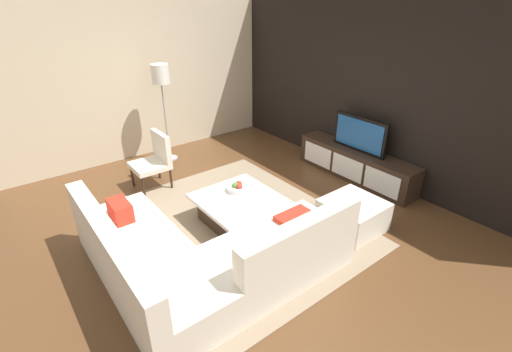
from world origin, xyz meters
name	(u,v)px	position (x,y,z in m)	size (l,w,h in m)	color
ground_plane	(238,229)	(0.00, 0.00, 0.00)	(14.00, 14.00, 0.00)	brown
feature_wall_back	(377,92)	(0.00, 2.70, 1.40)	(6.40, 0.12, 2.80)	black
side_wall_left	(143,79)	(-3.20, 0.20, 1.40)	(0.12, 5.20, 2.80)	beige
area_rug	(234,225)	(-0.10, 0.00, 0.01)	(3.26, 2.73, 0.01)	gray
media_console	(355,164)	(0.00, 2.40, 0.25)	(2.12, 0.45, 0.50)	#332319
television	(360,134)	(0.00, 2.40, 0.78)	(0.97, 0.06, 0.56)	black
sectional_couch	(200,257)	(0.51, -0.85, 0.29)	(2.30, 2.39, 0.83)	silver
coffee_table	(239,210)	(-0.10, 0.10, 0.20)	(1.06, 1.00, 0.38)	#332319
accent_chair_near	(155,158)	(-1.78, -0.32, 0.49)	(0.53, 0.53, 0.87)	#332319
floor_lamp	(161,81)	(-2.62, 0.30, 1.45)	(0.30, 0.30, 1.73)	#A5A5AA
ottoman	(353,215)	(0.91, 1.20, 0.20)	(0.70, 0.70, 0.40)	silver
fruit_bowl	(237,188)	(-0.28, 0.20, 0.43)	(0.28, 0.28, 0.13)	silver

